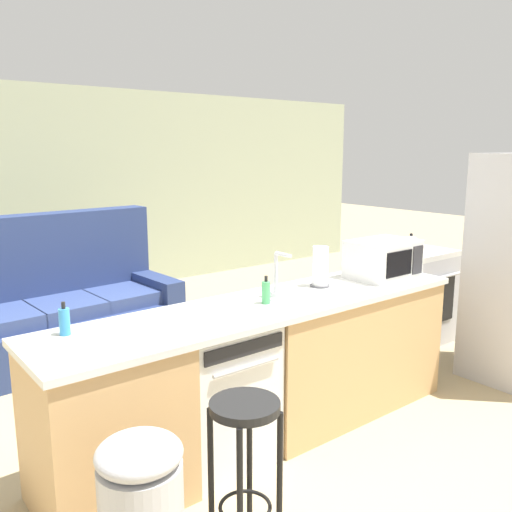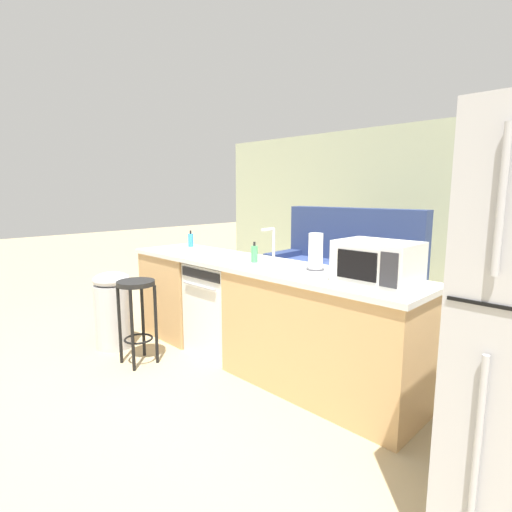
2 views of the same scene
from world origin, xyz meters
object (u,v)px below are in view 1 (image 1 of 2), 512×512
at_px(stove_range, 407,296).
at_px(microwave, 383,259).
at_px(dishwasher, 215,392).
at_px(soap_bottle, 266,292).
at_px(kettle, 411,245).
at_px(couch, 59,312).
at_px(bar_stool, 245,444).
at_px(paper_towel_roll, 320,267).
at_px(dish_soap_bottle, 64,321).

distance_m(stove_range, microwave, 1.36).
height_order(dishwasher, soap_bottle, soap_bottle).
height_order(soap_bottle, kettle, kettle).
distance_m(microwave, soap_bottle, 1.13).
bearing_deg(couch, bar_stool, -93.17).
distance_m(dishwasher, stove_range, 2.66).
bearing_deg(couch, soap_bottle, -76.61).
bearing_deg(paper_towel_roll, kettle, 12.59).
xyz_separation_m(stove_range, bar_stool, (-2.93, -1.28, 0.08)).
bearing_deg(kettle, soap_bottle, -168.18).
bearing_deg(kettle, paper_towel_roll, -167.41).
relative_size(dishwasher, stove_range, 0.93).
xyz_separation_m(paper_towel_roll, couch, (-1.11, 2.20, -0.64)).
relative_size(microwave, paper_towel_roll, 1.77).
xyz_separation_m(stove_range, microwave, (-1.09, -0.55, 0.59)).
distance_m(paper_towel_roll, couch, 2.54).
relative_size(microwave, kettle, 2.44).
distance_m(dishwasher, kettle, 2.53).
distance_m(dishwasher, dish_soap_bottle, 0.99).
xyz_separation_m(stove_range, kettle, (-0.17, -0.13, 0.53)).
bearing_deg(dishwasher, couch, 94.12).
bearing_deg(microwave, kettle, 24.63).
xyz_separation_m(dishwasher, paper_towel_roll, (0.95, 0.09, 0.62)).
bearing_deg(dish_soap_bottle, bar_stool, -63.13).
height_order(kettle, couch, couch).
xyz_separation_m(microwave, soap_bottle, (-1.13, -0.01, -0.07)).
distance_m(stove_range, bar_stool, 3.20).
relative_size(microwave, bar_stool, 0.68).
bearing_deg(bar_stool, dishwasher, 65.59).
xyz_separation_m(paper_towel_roll, bar_stool, (-1.28, -0.82, -0.50)).
height_order(dishwasher, dish_soap_bottle, dish_soap_bottle).
height_order(microwave, couch, couch).
relative_size(stove_range, microwave, 1.80).
height_order(microwave, soap_bottle, microwave).
bearing_deg(dish_soap_bottle, stove_range, 6.06).
height_order(bar_stool, couch, couch).
relative_size(stove_range, kettle, 4.39).
relative_size(dishwasher, bar_stool, 1.14).
bearing_deg(soap_bottle, couch, 103.39).
height_order(microwave, kettle, microwave).
height_order(stove_range, dish_soap_bottle, dish_soap_bottle).
distance_m(dishwasher, soap_bottle, 0.67).
xyz_separation_m(microwave, paper_towel_roll, (-0.56, 0.09, -0.00)).
relative_size(dishwasher, soap_bottle, 4.77).
distance_m(soap_bottle, dish_soap_bottle, 1.19).
bearing_deg(bar_stool, kettle, 22.64).
xyz_separation_m(paper_towel_roll, kettle, (1.49, 0.33, -0.05)).
bearing_deg(couch, paper_towel_roll, -63.17).
relative_size(kettle, bar_stool, 0.28).
xyz_separation_m(stove_range, soap_bottle, (-2.22, -0.56, 0.52)).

